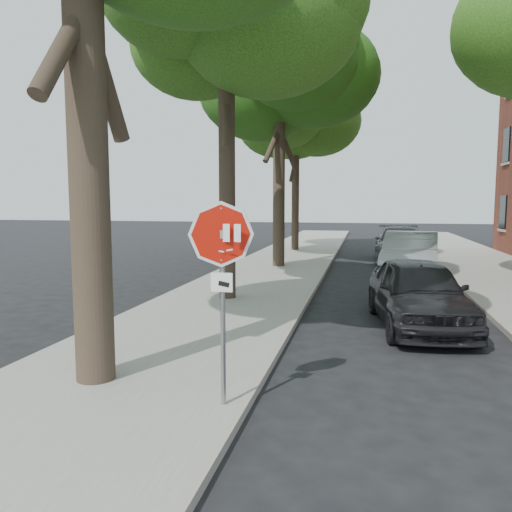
{
  "coord_description": "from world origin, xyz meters",
  "views": [
    {
      "loc": [
        1.04,
        -5.95,
        2.72
      ],
      "look_at": [
        -0.28,
        0.05,
        2.05
      ],
      "focal_mm": 35.0,
      "sensor_mm": 36.0,
      "label": 1
    }
  ],
  "objects_px": {
    "car_b": "(410,256)",
    "car_c": "(400,244)",
    "tree_far": "(296,117)",
    "car_a": "(418,293)",
    "tree_mid_a": "(226,13)",
    "tree_mid_b": "(279,67)",
    "stop_sign": "(222,264)"
  },
  "relations": [
    {
      "from": "car_a",
      "to": "tree_mid_a",
      "type": "bearing_deg",
      "value": 151.73
    },
    {
      "from": "tree_mid_b",
      "to": "car_b",
      "type": "xyz_separation_m",
      "value": [
        5.02,
        -2.01,
        -7.16
      ]
    },
    {
      "from": "tree_mid_b",
      "to": "tree_far",
      "type": "distance_m",
      "value": 7.04
    },
    {
      "from": "tree_far",
      "to": "car_c",
      "type": "height_order",
      "value": "tree_far"
    },
    {
      "from": "tree_mid_a",
      "to": "car_a",
      "type": "xyz_separation_m",
      "value": [
        4.81,
        -1.9,
        -6.85
      ]
    },
    {
      "from": "tree_mid_b",
      "to": "car_b",
      "type": "relative_size",
      "value": 2.05
    },
    {
      "from": "stop_sign",
      "to": "tree_far",
      "type": "relative_size",
      "value": 0.28
    },
    {
      "from": "tree_mid_a",
      "to": "tree_mid_b",
      "type": "distance_m",
      "value": 7.02
    },
    {
      "from": "car_b",
      "to": "car_c",
      "type": "bearing_deg",
      "value": 97.05
    },
    {
      "from": "tree_mid_b",
      "to": "car_c",
      "type": "distance_m",
      "value": 9.47
    },
    {
      "from": "tree_mid_b",
      "to": "car_a",
      "type": "relative_size",
      "value": 2.34
    },
    {
      "from": "car_b",
      "to": "car_c",
      "type": "relative_size",
      "value": 0.92
    },
    {
      "from": "stop_sign",
      "to": "car_b",
      "type": "xyz_separation_m",
      "value": [
        3.3,
        12.14,
        -1.11
      ]
    },
    {
      "from": "tree_mid_a",
      "to": "tree_far",
      "type": "distance_m",
      "value": 14.0
    },
    {
      "from": "tree_mid_b",
      "to": "tree_mid_a",
      "type": "bearing_deg",
      "value": -91.63
    },
    {
      "from": "car_a",
      "to": "car_c",
      "type": "xyz_separation_m",
      "value": [
        0.41,
        12.47,
        0.04
      ]
    },
    {
      "from": "tree_mid_b",
      "to": "car_a",
      "type": "distance_m",
      "value": 12.37
    },
    {
      "from": "tree_far",
      "to": "car_c",
      "type": "distance_m",
      "value": 9.02
    },
    {
      "from": "car_a",
      "to": "stop_sign",
      "type": "bearing_deg",
      "value": -125.58
    },
    {
      "from": "car_b",
      "to": "tree_mid_a",
      "type": "bearing_deg",
      "value": -129.22
    },
    {
      "from": "tree_mid_a",
      "to": "car_a",
      "type": "height_order",
      "value": "tree_mid_a"
    },
    {
      "from": "stop_sign",
      "to": "car_c",
      "type": "distance_m",
      "value": 18.05
    },
    {
      "from": "stop_sign",
      "to": "car_b",
      "type": "distance_m",
      "value": 12.63
    },
    {
      "from": "tree_mid_a",
      "to": "tree_mid_b",
      "type": "bearing_deg",
      "value": 88.37
    },
    {
      "from": "tree_mid_b",
      "to": "car_b",
      "type": "height_order",
      "value": "tree_mid_b"
    },
    {
      "from": "tree_far",
      "to": "car_b",
      "type": "height_order",
      "value": "tree_far"
    },
    {
      "from": "car_a",
      "to": "car_b",
      "type": "height_order",
      "value": "car_b"
    },
    {
      "from": "car_a",
      "to": "car_c",
      "type": "distance_m",
      "value": 12.47
    },
    {
      "from": "car_c",
      "to": "car_a",
      "type": "bearing_deg",
      "value": -90.3
    },
    {
      "from": "tree_mid_a",
      "to": "car_c",
      "type": "distance_m",
      "value": 13.61
    },
    {
      "from": "tree_mid_b",
      "to": "tree_far",
      "type": "relative_size",
      "value": 1.11
    },
    {
      "from": "tree_far",
      "to": "car_b",
      "type": "xyz_separation_m",
      "value": [
        5.32,
        -9.0,
        -6.38
      ]
    }
  ]
}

